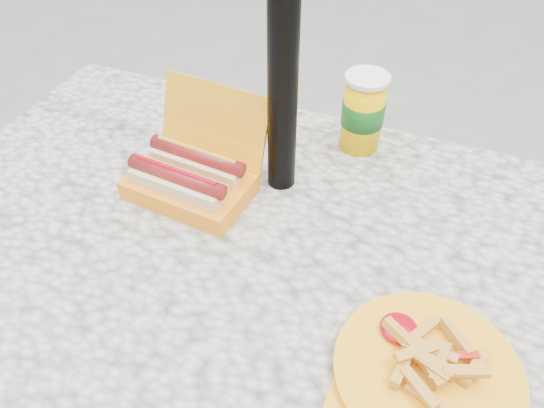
% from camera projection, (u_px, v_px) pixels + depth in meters
% --- Properties ---
extents(picnic_table, '(1.20, 0.80, 0.75)m').
position_uv_depth(picnic_table, '(249.00, 281.00, 0.95)').
color(picnic_table, beige).
rests_on(picnic_table, ground).
extents(hotdog_box, '(0.23, 0.21, 0.17)m').
position_uv_depth(hotdog_box, '(191.00, 176.00, 0.93)').
color(hotdog_box, '#F6A214').
rests_on(hotdog_box, picnic_table).
extents(fries_plate, '(0.25, 0.33, 0.05)m').
position_uv_depth(fries_plate, '(425.00, 374.00, 0.68)').
color(fries_plate, gold).
rests_on(fries_plate, picnic_table).
extents(soda_cup, '(0.08, 0.08, 0.16)m').
position_uv_depth(soda_cup, '(363.00, 112.00, 1.01)').
color(soda_cup, '#FEBE00').
rests_on(soda_cup, picnic_table).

